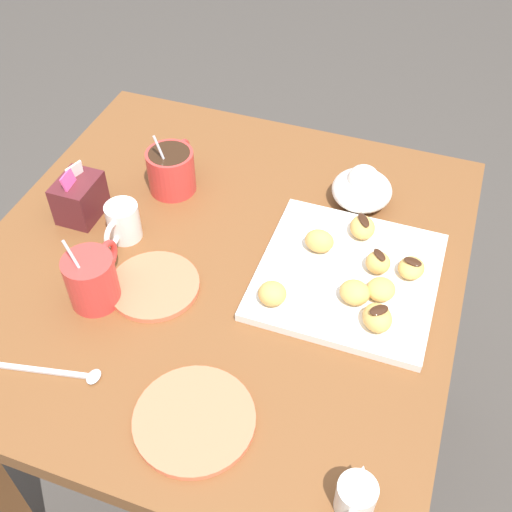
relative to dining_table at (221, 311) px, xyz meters
name	(u,v)px	position (x,y,z in m)	size (l,w,h in m)	color
ground_plane	(230,454)	(0.00, 0.00, -0.60)	(8.00, 8.00, 0.00)	#423D38
dining_table	(221,311)	(0.00, 0.00, 0.00)	(0.88, 0.85, 0.75)	brown
pastry_plate_square	(348,276)	(0.03, -0.23, 0.15)	(0.30, 0.30, 0.02)	white
coffee_mug_red_left	(92,278)	(-0.15, 0.16, 0.20)	(0.12, 0.08, 0.14)	red
coffee_mug_red_right	(172,169)	(0.15, 0.16, 0.19)	(0.13, 0.09, 0.13)	red
cream_pitcher_white	(123,220)	(0.00, 0.18, 0.18)	(0.10, 0.06, 0.07)	white
sugar_caddy	(80,198)	(0.03, 0.29, 0.19)	(0.09, 0.07, 0.11)	#561E23
ice_cream_bowl	(362,188)	(0.23, -0.20, 0.18)	(0.12, 0.12, 0.09)	white
chocolate_sauce_pitcher	(356,497)	(-0.35, -0.33, 0.18)	(0.09, 0.05, 0.06)	white
saucer_coral_left	(154,286)	(-0.10, 0.08, 0.15)	(0.15, 0.15, 0.01)	#E5704C
saucer_coral_right	(194,420)	(-0.31, -0.09, 0.15)	(0.18, 0.18, 0.01)	#E5704C
loose_spoon_near_saucer	(63,373)	(-0.30, 0.13, 0.15)	(0.05, 0.16, 0.01)	silver
beignet_0	(355,292)	(-0.02, -0.25, 0.18)	(0.05, 0.05, 0.04)	#DBA351
beignet_1	(381,287)	(0.00, -0.29, 0.18)	(0.05, 0.05, 0.03)	#DBA351
beignet_2	(378,263)	(0.06, -0.27, 0.18)	(0.04, 0.04, 0.04)	#DBA351
chocolate_drizzle_2	(380,255)	(0.06, -0.27, 0.20)	(0.03, 0.01, 0.01)	#381E11
beignet_3	(319,241)	(0.07, -0.17, 0.18)	(0.05, 0.04, 0.04)	#DBA351
beignet_4	(362,227)	(0.13, -0.23, 0.18)	(0.05, 0.04, 0.03)	#DBA351
chocolate_drizzle_4	(364,220)	(0.13, -0.23, 0.20)	(0.04, 0.02, 0.01)	#381E11
beignet_5	(272,294)	(-0.07, -0.13, 0.18)	(0.05, 0.05, 0.04)	#DBA351
beignet_6	(377,318)	(-0.06, -0.30, 0.18)	(0.05, 0.05, 0.04)	#DBA351
chocolate_drizzle_6	(379,310)	(-0.06, -0.30, 0.20)	(0.03, 0.02, 0.01)	#381E11
beignet_7	(411,268)	(0.06, -0.33, 0.17)	(0.04, 0.05, 0.03)	#DBA351
chocolate_drizzle_7	(413,262)	(0.06, -0.33, 0.19)	(0.03, 0.02, 0.01)	#381E11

